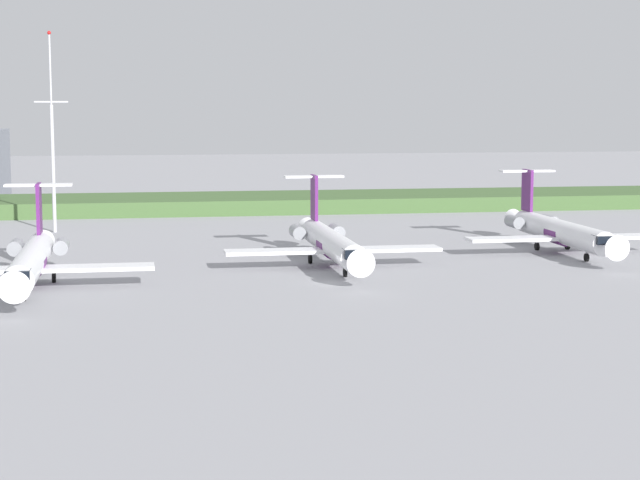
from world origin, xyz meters
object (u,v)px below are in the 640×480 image
Objects in this scene: regional_jet_nearest at (31,260)px; antenna_mast at (53,150)px; regional_jet_third at (559,230)px; regional_jet_second at (331,242)px.

regional_jet_nearest is 45.58m from antenna_mast.
regional_jet_nearest is 60.00m from regional_jet_third.
regional_jet_second is 48.57m from antenna_mast.
antenna_mast is (-31.00, 36.42, 8.48)m from regional_jet_second.
regional_jet_third is (28.07, 6.08, 0.00)m from regional_jet_second.
regional_jet_nearest is at bearing -88.93° from antenna_mast.
regional_jet_third is at bearing -27.18° from antenna_mast.
regional_jet_second is 1.00× the size of regional_jet_third.
regional_jet_third is 66.95m from antenna_mast.
regional_jet_third is at bearing 12.23° from regional_jet_second.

